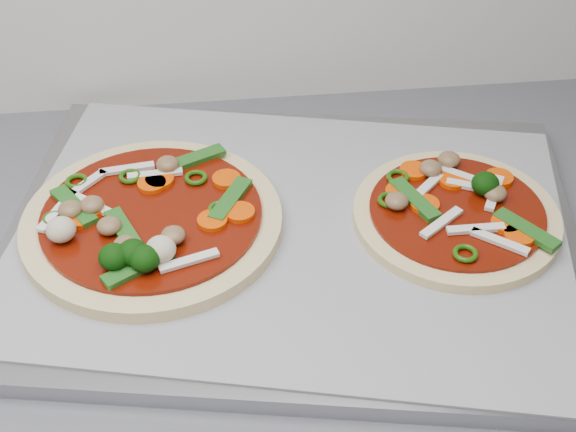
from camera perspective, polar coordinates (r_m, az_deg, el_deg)
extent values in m
cube|color=#98979D|center=(0.68, 0.25, -1.44)|extent=(0.54, 0.44, 0.02)
cube|color=gray|center=(0.68, 0.25, -0.88)|extent=(0.52, 0.43, 0.00)
cylinder|color=beige|center=(0.68, -9.61, -0.41)|extent=(0.24, 0.24, 0.01)
cylinder|color=#691200|center=(0.68, -9.69, 0.09)|extent=(0.20, 0.20, 0.00)
cube|color=white|center=(0.62, -7.06, -3.17)|extent=(0.05, 0.02, 0.00)
cube|color=#255A1C|center=(0.62, -10.61, -3.59)|extent=(0.06, 0.04, 0.00)
cube|color=#255A1C|center=(0.68, -4.11, 1.19)|extent=(0.04, 0.06, 0.00)
cylinder|color=#F76000|center=(0.66, -5.40, -0.32)|extent=(0.04, 0.04, 0.00)
ellipsoid|color=olive|center=(0.68, -15.23, 0.45)|extent=(0.02, 0.02, 0.01)
torus|color=#204D0A|center=(0.70, -6.57, 2.73)|extent=(0.02, 0.02, 0.00)
cube|color=white|center=(0.69, -16.18, 0.22)|extent=(0.03, 0.05, 0.00)
cylinder|color=#F76000|center=(0.70, -9.12, 2.55)|extent=(0.03, 0.03, 0.00)
cube|color=white|center=(0.72, -11.38, 3.31)|extent=(0.05, 0.01, 0.00)
cube|color=#255A1C|center=(0.66, -11.54, -1.09)|extent=(0.04, 0.06, 0.00)
ellipsoid|color=#0A3807|center=(0.62, -10.16, -3.01)|extent=(0.03, 0.03, 0.02)
ellipsoid|color=olive|center=(0.64, -8.16, -1.37)|extent=(0.02, 0.02, 0.01)
ellipsoid|color=olive|center=(0.66, -12.61, -0.69)|extent=(0.02, 0.02, 0.01)
ellipsoid|color=olive|center=(0.71, -8.57, 3.66)|extent=(0.03, 0.03, 0.01)
ellipsoid|color=olive|center=(0.64, -11.47, -2.03)|extent=(0.02, 0.02, 0.01)
ellipsoid|color=#0A3807|center=(0.63, -10.99, -2.57)|extent=(0.03, 0.03, 0.02)
cylinder|color=#F76000|center=(0.66, -3.44, 0.27)|extent=(0.03, 0.03, 0.00)
ellipsoid|color=#0A3807|center=(0.63, -12.29, -2.86)|extent=(0.03, 0.03, 0.02)
torus|color=#204D0A|center=(0.72, -14.79, 2.39)|extent=(0.03, 0.03, 0.00)
cylinder|color=#F76000|center=(0.70, -9.66, 2.27)|extent=(0.03, 0.03, 0.00)
cylinder|color=#F76000|center=(0.70, -4.40, 2.64)|extent=(0.03, 0.03, 0.00)
torus|color=#204D0A|center=(0.67, -4.86, 0.50)|extent=(0.02, 0.02, 0.00)
cube|color=#255A1C|center=(0.69, -15.00, 0.69)|extent=(0.04, 0.06, 0.00)
ellipsoid|color=beige|center=(0.63, -9.04, -2.34)|extent=(0.03, 0.03, 0.02)
torus|color=#204D0A|center=(0.71, -11.16, 2.79)|extent=(0.03, 0.03, 0.00)
ellipsoid|color=olive|center=(0.68, -13.76, 0.78)|extent=(0.02, 0.02, 0.01)
torus|color=#204D0A|center=(0.68, -16.30, -0.22)|extent=(0.02, 0.02, 0.00)
ellipsoid|color=beige|center=(0.66, -15.85, -0.93)|extent=(0.03, 0.03, 0.02)
cylinder|color=#F76000|center=(0.69, -13.87, 0.52)|extent=(0.03, 0.03, 0.00)
cube|color=white|center=(0.71, -14.28, 2.12)|extent=(0.04, 0.04, 0.00)
cube|color=white|center=(0.69, -13.99, 0.91)|extent=(0.04, 0.04, 0.00)
cube|color=#255A1C|center=(0.72, -6.69, 4.07)|extent=(0.06, 0.04, 0.00)
cylinder|color=#F76000|center=(0.68, -14.56, -0.13)|extent=(0.03, 0.03, 0.00)
cube|color=white|center=(0.71, -9.44, 2.96)|extent=(0.05, 0.01, 0.00)
cylinder|color=beige|center=(0.69, 11.86, -0.03)|extent=(0.18, 0.18, 0.01)
cylinder|color=#691200|center=(0.69, 11.93, 0.37)|extent=(0.15, 0.15, 0.00)
ellipsoid|color=olive|center=(0.70, 14.52, 1.59)|extent=(0.03, 0.03, 0.01)
torus|color=#204D0A|center=(0.68, 7.22, 1.13)|extent=(0.03, 0.03, 0.00)
cylinder|color=#F76000|center=(0.67, 16.12, -1.35)|extent=(0.03, 0.03, 0.00)
cylinder|color=#F76000|center=(0.73, 14.77, 2.64)|extent=(0.03, 0.03, 0.00)
cube|color=white|center=(0.67, 13.21, -0.89)|extent=(0.05, 0.01, 0.00)
cube|color=white|center=(0.66, 14.84, -1.77)|extent=(0.04, 0.04, 0.00)
torus|color=#204D0A|center=(0.71, 7.82, 2.76)|extent=(0.03, 0.03, 0.00)
cube|color=white|center=(0.71, 13.10, 2.03)|extent=(0.05, 0.03, 0.00)
cylinder|color=#F76000|center=(0.68, 15.23, -0.53)|extent=(0.03, 0.03, 0.00)
ellipsoid|color=olive|center=(0.73, 11.38, 3.97)|extent=(0.02, 0.02, 0.01)
cube|color=#255A1C|center=(0.68, 16.59, -0.94)|extent=(0.05, 0.06, 0.00)
ellipsoid|color=olive|center=(0.72, 10.12, 3.35)|extent=(0.03, 0.03, 0.01)
torus|color=#204D0A|center=(0.64, 12.50, -2.62)|extent=(0.03, 0.03, 0.00)
cylinder|color=#F76000|center=(0.69, 7.95, 1.71)|extent=(0.03, 0.03, 0.00)
cylinder|color=#F76000|center=(0.68, 9.70, 0.82)|extent=(0.03, 0.03, 0.00)
cylinder|color=#F76000|center=(0.72, 8.93, 3.22)|extent=(0.03, 0.03, 0.00)
cube|color=white|center=(0.71, 14.46, 1.60)|extent=(0.03, 0.05, 0.00)
cube|color=white|center=(0.72, 11.51, 3.08)|extent=(0.04, 0.04, 0.00)
cube|color=#255A1C|center=(0.69, 8.98, 1.19)|extent=(0.04, 0.06, 0.00)
ellipsoid|color=#0A3807|center=(0.70, 13.85, 2.24)|extent=(0.02, 0.02, 0.02)
cube|color=white|center=(0.67, 10.86, -0.46)|extent=(0.04, 0.04, 0.00)
ellipsoid|color=olive|center=(0.68, 7.74, 1.06)|extent=(0.02, 0.02, 0.01)
cube|color=white|center=(0.70, 9.73, 1.96)|extent=(0.04, 0.04, 0.00)
cylinder|color=#F76000|center=(0.72, 11.64, 2.53)|extent=(0.03, 0.03, 0.00)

